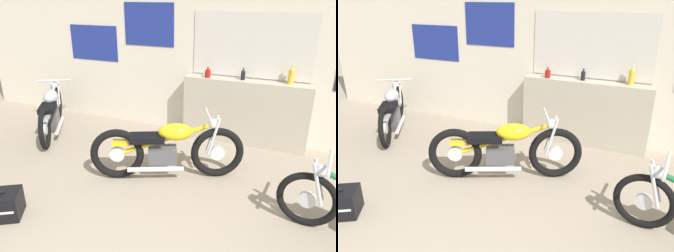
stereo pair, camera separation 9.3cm
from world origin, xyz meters
TOP-DOWN VIEW (x-y plane):
  - wall_back at (0.01, 3.57)m, footprint 10.00×0.07m
  - sill_counter at (0.51, 3.39)m, footprint 1.97×0.28m
  - bottle_leftmost at (-0.10, 3.34)m, footprint 0.09×0.09m
  - bottle_left_center at (0.45, 3.40)m, footprint 0.07×0.07m
  - bottle_center at (1.14, 3.41)m, footprint 0.09×0.09m
  - motorcycle_yellow at (-0.18, 1.88)m, footprint 1.86×0.99m
  - motorcycle_silver at (-2.66, 2.53)m, footprint 1.14×1.73m
  - hard_case_black at (-1.53, 0.38)m, footprint 0.54×0.50m

SIDE VIEW (x-z plane):
  - hard_case_black at x=-1.53m, z-range -0.01..0.31m
  - motorcycle_silver at x=-2.66m, z-range 0.00..0.81m
  - motorcycle_yellow at x=-0.18m, z-range -0.02..0.85m
  - sill_counter at x=0.51m, z-range 0.00..1.05m
  - bottle_leftmost at x=-0.10m, z-range 1.04..1.20m
  - bottle_left_center at x=0.45m, z-range 1.04..1.22m
  - bottle_center at x=1.14m, z-range 1.03..1.33m
  - wall_back at x=0.01m, z-range 0.00..2.80m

